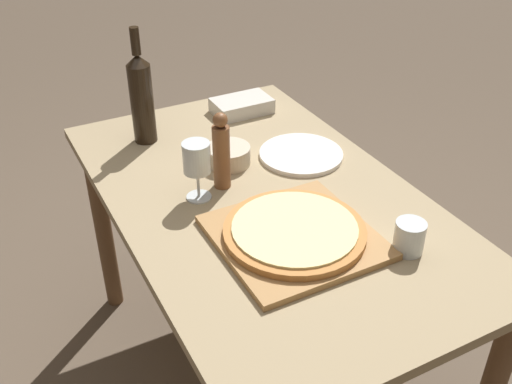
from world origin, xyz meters
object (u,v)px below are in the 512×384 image
at_px(wine_bottle, 141,97).
at_px(pepper_mill, 221,152).
at_px(pizza, 295,230).
at_px(wine_glass, 197,160).
at_px(small_bowl, 228,155).

distance_m(wine_bottle, pepper_mill, 0.37).
bearing_deg(pepper_mill, pizza, -80.72).
distance_m(pizza, wine_glass, 0.32).
distance_m(pizza, pepper_mill, 0.32).
height_order(wine_bottle, wine_glass, wine_bottle).
height_order(wine_bottle, pepper_mill, wine_bottle).
relative_size(pizza, pepper_mill, 1.56).
height_order(pepper_mill, wine_glass, pepper_mill).
bearing_deg(pizza, pepper_mill, 99.28).
bearing_deg(small_bowl, wine_bottle, 123.57).
height_order(pizza, pepper_mill, pepper_mill).
xyz_separation_m(wine_bottle, small_bowl, (0.17, -0.25, -0.12)).
bearing_deg(wine_bottle, pizza, -77.24).
bearing_deg(pepper_mill, wine_bottle, 105.68).
bearing_deg(wine_glass, wine_bottle, 92.69).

